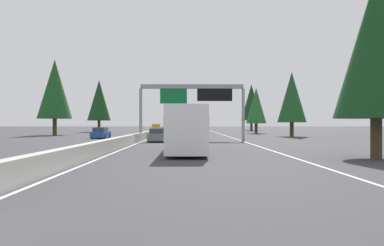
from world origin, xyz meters
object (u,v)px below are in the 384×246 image
object	(u,v)px
conifer_right_near	(292,97)
conifer_right_foreground	(376,47)
oncoming_far	(101,133)
box_truck_far_left	(177,124)
minivan_near_center	(188,129)
pickup_distant_a	(188,126)
oncoming_near	(156,128)
sedan_far_center	(162,133)
conifer_right_mid	(256,106)
sedan_distant_b	(157,135)
sign_gantry_overhead	(193,96)
conifer_left_near	(55,89)
bus_mid_right	(187,128)
conifer_right_far	(251,102)
conifer_left_mid	(99,100)

from	to	relation	value
conifer_right_near	conifer_right_foreground	bearing A→B (deg)	171.09
oncoming_far	box_truck_far_left	bearing A→B (deg)	173.67
minivan_near_center	oncoming_far	size ratio (longest dim) A/B	1.14
minivan_near_center	pickup_distant_a	xyz separation A→B (m)	(62.83, 0.07, -0.04)
pickup_distant_a	box_truck_far_left	bearing A→B (deg)	154.97
oncoming_near	conifer_right_near	distance (m)	45.38
box_truck_far_left	conifer_right_foreground	xyz separation A→B (m)	(-100.33, -14.36, 4.77)
oncoming_far	conifer_right_near	world-z (taller)	conifer_right_near
sedan_far_center	conifer_right_near	distance (m)	21.05
minivan_near_center	conifer_right_near	xyz separation A→B (m)	(-12.66, -15.68, 5.03)
oncoming_far	conifer_right_mid	size ratio (longest dim) A/B	0.48
minivan_near_center	box_truck_far_left	distance (m)	54.93
conifer_right_mid	sedan_distant_b	bearing A→B (deg)	151.03
sign_gantry_overhead	conifer_left_near	xyz separation A→B (m)	(17.29, 23.16, 2.48)
sign_gantry_overhead	bus_mid_right	bearing A→B (deg)	177.24
bus_mid_right	sedan_far_center	size ratio (longest dim) A/B	2.61
box_truck_far_left	oncoming_near	world-z (taller)	box_truck_far_left
bus_mid_right	conifer_left_near	size ratio (longest dim) A/B	0.90
minivan_near_center	oncoming_far	distance (m)	21.69
sign_gantry_overhead	minivan_near_center	size ratio (longest dim) A/B	2.54
sign_gantry_overhead	conifer_right_near	distance (m)	18.69
sedan_distant_b	oncoming_near	bearing A→B (deg)	5.34
bus_mid_right	conifer_right_near	xyz separation A→B (m)	(27.64, -15.96, 4.26)
oncoming_far	conifer_right_near	size ratio (longest dim) A/B	0.45
bus_mid_right	sedan_distant_b	world-z (taller)	bus_mid_right
sign_gantry_overhead	conifer_right_far	xyz separation A→B (m)	(54.20, -17.05, 2.51)
conifer_right_far	bus_mid_right	bearing A→B (deg)	165.87
pickup_distant_a	conifer_left_mid	xyz separation A→B (m)	(-46.40, 20.85, 6.50)
sedan_distant_b	minivan_near_center	xyz separation A→B (m)	(26.92, -3.51, 0.27)
oncoming_near	conifer_right_foreground	xyz separation A→B (m)	(-71.01, -18.93, 5.47)
box_truck_far_left	sign_gantry_overhead	bearing A→B (deg)	-176.82
conifer_right_far	minivan_near_center	bearing A→B (deg)	150.14
minivan_near_center	conifer_right_foreground	world-z (taller)	conifer_right_foreground
sedan_distant_b	oncoming_far	bearing A→B (deg)	43.68
sign_gantry_overhead	bus_mid_right	xyz separation A→B (m)	(-16.73, 0.81, -3.60)
bus_mid_right	conifer_left_near	distance (m)	41.15
pickup_distant_a	conifer_right_foreground	size ratio (longest dim) A/B	0.53
sedan_distant_b	box_truck_far_left	world-z (taller)	box_truck_far_left
sedan_distant_b	conifer_left_mid	xyz separation A→B (m)	(43.36, 17.41, 6.74)
oncoming_near	conifer_right_foreground	world-z (taller)	conifer_right_foreground
pickup_distant_a	oncoming_near	xyz separation A→B (m)	(-37.36, 8.33, 0.00)
sedan_far_center	oncoming_far	world-z (taller)	same
conifer_right_far	conifer_left_mid	world-z (taller)	conifer_right_far
conifer_right_foreground	conifer_right_mid	distance (m)	49.56
box_truck_far_left	conifer_right_foreground	bearing A→B (deg)	-171.86
conifer_left_near	conifer_right_mid	bearing A→B (deg)	-74.25
conifer_right_near	oncoming_near	bearing A→B (deg)	32.28
conifer_right_mid	pickup_distant_a	bearing A→B (deg)	13.04
oncoming_far	conifer_right_foreground	size ratio (longest dim) A/B	0.42
conifer_right_near	conifer_right_far	world-z (taller)	conifer_right_far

